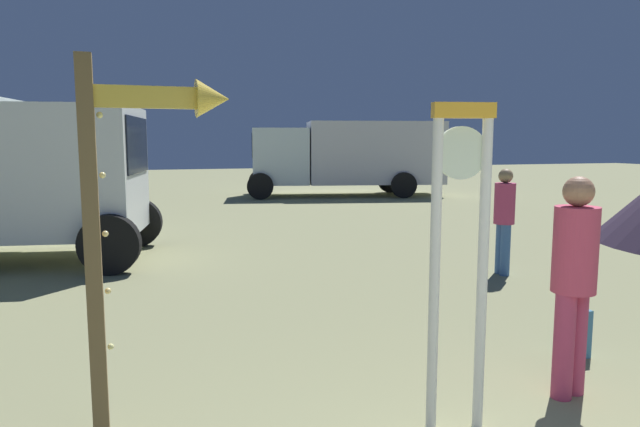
{
  "coord_description": "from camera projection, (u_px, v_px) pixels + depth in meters",
  "views": [
    {
      "loc": [
        -1.75,
        -1.18,
        1.97
      ],
      "look_at": [
        0.11,
        4.57,
        1.2
      ],
      "focal_mm": 31.98,
      "sensor_mm": 36.0,
      "label": 1
    }
  ],
  "objects": [
    {
      "name": "box_truck_far",
      "position": [
        350.0,
        154.0,
        20.63
      ],
      "size": [
        7.33,
        3.75,
        2.67
      ],
      "color": "silver",
      "rests_on": "ground_plane"
    },
    {
      "name": "arrow_sign",
      "position": [
        138.0,
        186.0,
        3.68
      ],
      "size": [
        0.95,
        0.26,
        2.51
      ],
      "color": "brown",
      "rests_on": "ground_plane"
    },
    {
      "name": "standing_clock",
      "position": [
        459.0,
        239.0,
        3.77
      ],
      "size": [
        0.42,
        0.16,
        2.22
      ],
      "color": "white",
      "rests_on": "ground_plane"
    },
    {
      "name": "backpack",
      "position": [
        574.0,
        334.0,
        5.21
      ],
      "size": [
        0.27,
        0.18,
        0.44
      ],
      "color": "teal",
      "rests_on": "ground_plane"
    },
    {
      "name": "person_near_clock",
      "position": [
        574.0,
        275.0,
        4.32
      ],
      "size": [
        0.33,
        0.33,
        1.71
      ],
      "color": "#B4395C",
      "rests_on": "ground_plane"
    },
    {
      "name": "person_distant",
      "position": [
        504.0,
        216.0,
        8.38
      ],
      "size": [
        0.3,
        0.3,
        1.57
      ],
      "color": "#3D66A1",
      "rests_on": "ground_plane"
    }
  ]
}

